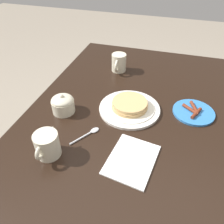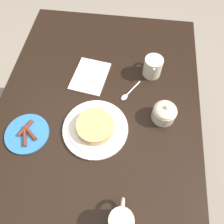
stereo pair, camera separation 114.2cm
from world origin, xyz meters
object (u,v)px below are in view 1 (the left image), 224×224
Objects in this scene: coffee_mug at (119,63)px; spoon at (89,133)px; napkin at (132,160)px; side_plate_bacon at (193,112)px; pancake_plate at (130,107)px; creamer_pitcher at (47,144)px; sugar_bowl at (63,104)px.

coffee_mug is 0.93× the size of spoon.
napkin is (0.59, 0.21, -0.05)m from coffee_mug.
spoon is at bearing -57.41° from side_plate_bacon.
pancake_plate reaches higher than side_plate_bacon.
creamer_pitcher is 1.05× the size of spoon.
spoon is at bearing 142.90° from creamer_pitcher.
spoon is at bearing -112.57° from napkin.
side_plate_bacon reaches higher than spoon.
spoon is (-0.13, 0.10, -0.05)m from creamer_pitcher.
spoon is (-0.08, -0.18, 0.00)m from napkin.
creamer_pitcher is 0.29m from napkin.
coffee_mug is 0.52× the size of napkin.
side_plate_bacon is 1.39× the size of creamer_pitcher.
side_plate_bacon is at bearing 56.93° from coffee_mug.
sugar_bowl is (-0.23, -0.06, -0.01)m from creamer_pitcher.
side_plate_bacon is 1.82× the size of sugar_bowl.
spoon reaches higher than napkin.
side_plate_bacon is (-0.06, 0.27, -0.01)m from pancake_plate.
napkin is (0.17, 0.34, -0.04)m from sugar_bowl.
side_plate_bacon is 0.61m from creamer_pitcher.
sugar_bowl is 0.38m from napkin.
pancake_plate reaches higher than spoon.
spoon is (0.51, 0.02, -0.05)m from coffee_mug.
coffee_mug is at bearing -177.43° from spoon.
sugar_bowl is 0.19m from spoon.
pancake_plate is at bearing 23.15° from coffee_mug.
creamer_pitcher is (0.32, -0.21, 0.03)m from pancake_plate.
napkin is at bearing 100.81° from creamer_pitcher.
coffee_mug reaches higher than spoon.
side_plate_bacon is at bearing 105.35° from sugar_bowl.
pancake_plate is at bearing 148.74° from spoon.
coffee_mug reaches higher than side_plate_bacon.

